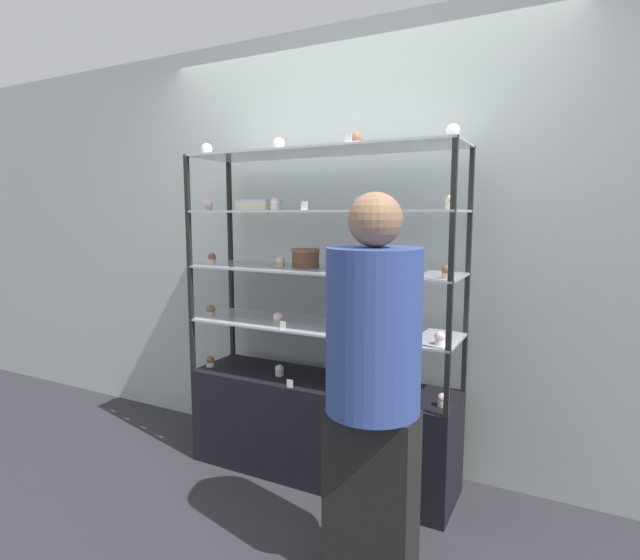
{
  "coord_description": "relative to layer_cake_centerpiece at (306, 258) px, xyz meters",
  "views": [
    {
      "loc": [
        1.25,
        -2.42,
        1.5
      ],
      "look_at": [
        0.0,
        0.0,
        1.14
      ],
      "focal_mm": 28.0,
      "sensor_mm": 36.0,
      "label": 1
    }
  ],
  "objects": [
    {
      "name": "cupcake_14",
      "position": [
        0.35,
        -0.06,
        0.3
      ],
      "size": [
        0.05,
        0.05,
        0.07
      ],
      "color": "#CCB28C",
      "rests_on": "display_riser_upper"
    },
    {
      "name": "back_wall",
      "position": [
        0.1,
        0.33,
        0.04
      ],
      "size": [
        8.0,
        0.05,
        2.6
      ],
      "color": "#A8B2AD",
      "rests_on": "ground_plane"
    },
    {
      "name": "cupcake_1",
      "position": [
        -0.14,
        -0.06,
        -0.66
      ],
      "size": [
        0.05,
        0.05,
        0.07
      ],
      "color": "beige",
      "rests_on": "display_base"
    },
    {
      "name": "price_tag_0",
      "position": [
        0.01,
        -0.21,
        -0.67
      ],
      "size": [
        0.04,
        0.0,
        0.04
      ],
      "color": "white",
      "rests_on": "display_base"
    },
    {
      "name": "display_riser_lower",
      "position": [
        0.1,
        -0.02,
        -0.39
      ],
      "size": [
        1.54,
        0.41,
        0.32
      ],
      "color": "black",
      "rests_on": "display_base"
    },
    {
      "name": "display_riser_top",
      "position": [
        0.1,
        -0.02,
        0.56
      ],
      "size": [
        1.54,
        0.41,
        0.32
      ],
      "color": "black",
      "rests_on": "display_riser_upper"
    },
    {
      "name": "cupcake_18",
      "position": [
        0.33,
        -0.07,
        0.62
      ],
      "size": [
        0.07,
        0.07,
        0.08
      ],
      "color": "white",
      "rests_on": "display_riser_top"
    },
    {
      "name": "cupcake_10",
      "position": [
        0.36,
        -0.13,
        -0.02
      ],
      "size": [
        0.05,
        0.05,
        0.06
      ],
      "color": "beige",
      "rests_on": "display_riser_middle"
    },
    {
      "name": "cupcake_0",
      "position": [
        -0.62,
        -0.11,
        -0.66
      ],
      "size": [
        0.05,
        0.05,
        0.07
      ],
      "color": "white",
      "rests_on": "display_base"
    },
    {
      "name": "cupcake_17",
      "position": [
        -0.12,
        -0.07,
        0.62
      ],
      "size": [
        0.07,
        0.07,
        0.08
      ],
      "color": "beige",
      "rests_on": "display_riser_top"
    },
    {
      "name": "cupcake_15",
      "position": [
        0.83,
        -0.11,
        0.3
      ],
      "size": [
        0.05,
        0.05,
        0.07
      ],
      "color": "white",
      "rests_on": "display_riser_upper"
    },
    {
      "name": "cupcake_16",
      "position": [
        -0.62,
        -0.08,
        0.62
      ],
      "size": [
        0.07,
        0.07,
        0.08
      ],
      "color": "beige",
      "rests_on": "display_riser_top"
    },
    {
      "name": "display_riser_middle",
      "position": [
        0.1,
        -0.02,
        -0.07
      ],
      "size": [
        1.54,
        0.41,
        0.32
      ],
      "color": "black",
      "rests_on": "display_riser_lower"
    },
    {
      "name": "cupcake_4",
      "position": [
        -0.62,
        -0.08,
        -0.34
      ],
      "size": [
        0.05,
        0.05,
        0.06
      ],
      "color": "#CCB28C",
      "rests_on": "display_riser_lower"
    },
    {
      "name": "price_tag_4",
      "position": [
        0.35,
        -0.21,
        0.61
      ],
      "size": [
        0.04,
        0.0,
        0.04
      ],
      "color": "white",
      "rests_on": "display_riser_top"
    },
    {
      "name": "cupcake_3",
      "position": [
        0.81,
        -0.09,
        -0.66
      ],
      "size": [
        0.05,
        0.05,
        0.07
      ],
      "color": "beige",
      "rests_on": "display_base"
    },
    {
      "name": "ground_plane",
      "position": [
        0.1,
        -0.02,
        -1.26
      ],
      "size": [
        20.0,
        20.0,
        0.0
      ],
      "primitive_type": "plane",
      "color": "#2D2D33"
    },
    {
      "name": "display_base",
      "position": [
        0.1,
        -0.02,
        -0.97
      ],
      "size": [
        1.54,
        0.41,
        0.57
      ],
      "color": "black",
      "rests_on": "ground_plane"
    },
    {
      "name": "layer_cake_centerpiece",
      "position": [
        0.0,
        0.0,
        0.0
      ],
      "size": [
        0.16,
        0.16,
        0.1
      ],
      "color": "brown",
      "rests_on": "display_riser_middle"
    },
    {
      "name": "price_tag_3",
      "position": [
        0.11,
        -0.21,
        0.29
      ],
      "size": [
        0.04,
        0.0,
        0.04
      ],
      "color": "white",
      "rests_on": "display_riser_upper"
    },
    {
      "name": "price_tag_1",
      "position": [
        -0.03,
        -0.21,
        -0.35
      ],
      "size": [
        0.04,
        0.0,
        0.04
      ],
      "color": "white",
      "rests_on": "display_riser_lower"
    },
    {
      "name": "cupcake_7",
      "position": [
        0.8,
        -0.13,
        -0.34
      ],
      "size": [
        0.05,
        0.05,
        0.06
      ],
      "color": "white",
      "rests_on": "display_riser_lower"
    },
    {
      "name": "price_tag_2",
      "position": [
        0.6,
        -0.21,
        -0.03
      ],
      "size": [
        0.04,
        0.0,
        0.04
      ],
      "color": "white",
      "rests_on": "display_riser_middle"
    },
    {
      "name": "cupcake_13",
      "position": [
        -0.13,
        -0.12,
        0.3
      ],
      "size": [
        0.05,
        0.05,
        0.07
      ],
      "color": "white",
      "rests_on": "display_riser_upper"
    },
    {
      "name": "cupcake_11",
      "position": [
        0.82,
        -0.13,
        -0.02
      ],
      "size": [
        0.05,
        0.05,
        0.06
      ],
      "color": "#CCB28C",
      "rests_on": "display_riser_middle"
    },
    {
      "name": "cupcake_19",
      "position": [
        0.81,
        -0.06,
        0.62
      ],
      "size": [
        0.07,
        0.07,
        0.08
      ],
      "color": "#CCB28C",
      "rests_on": "display_riser_top"
    },
    {
      "name": "cupcake_9",
      "position": [
        -0.13,
        -0.06,
        -0.02
      ],
      "size": [
        0.05,
        0.05,
        0.06
      ],
      "color": "#CCB28C",
      "rests_on": "display_riser_middle"
    },
    {
      "name": "display_riser_upper",
      "position": [
        0.1,
        -0.02,
        0.25
      ],
      "size": [
        1.54,
        0.41,
        0.32
      ],
      "color": "black",
      "rests_on": "display_riser_middle"
    },
    {
      "name": "cupcake_12",
      "position": [
        -0.62,
        -0.08,
        0.3
      ],
      "size": [
        0.05,
        0.05,
        0.07
      ],
      "color": "#CCB28C",
      "rests_on": "display_riser_upper"
    },
    {
      "name": "donut_glazed",
      "position": [
        0.38,
        0.04,
        0.6
      ],
      "size": [
        0.13,
        0.13,
        0.03
      ],
      "color": "#EFB2BC",
      "rests_on": "display_riser_top"
    },
    {
      "name": "sheet_cake_frosted",
      "position": [
        -0.31,
        -0.0,
        0.3
      ],
      "size": [
        0.21,
        0.18,
        0.06
      ],
      "color": "beige",
      "rests_on": "display_riser_upper"
    },
    {
      "name": "customer_figure",
      "position": [
        0.68,
        -0.69,
        -0.41
      ],
      "size": [
        0.37,
        0.37,
        1.58
      ],
      "color": "black",
      "rests_on": "ground_plane"
    },
    {
      "name": "cupcake_5",
      "position": [
        -0.13,
        -0.09,
        -0.34
      ],
      "size": [
        0.05,
        0.05,
        0.06
      ],
      "color": "#CCB28C",
      "rests_on": "display_riser_lower"
    },
    {
      "name": "cupcake_2",
      "position": [
        0.35,
        -0.06,
        -0.66
      ],
      "size": [
        0.05,
        0.05,
        0.07
      ],
      "color": "#CCB28C",
      "rests_on": "display_base"
    },
    {
      "name": "cupcake_6",
      "position": [
        0.33,
        -0.12,
        -0.34
      ],
      "size": [
        0.05,
        0.05,
        0.06
      ],
      "color": "#CCB28C",
      "rests_on": "display_riser_lower"
    },
    {
      "name": "cupcake_8",
      "position": [
        -0.62,
        -0.06,
        -0.02
      ],
      "size": [
        0.05,
        0.05,
        0.06
      ],
      "color": "white",
      "rests_on": "display_riser_middle"
    }
  ]
}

